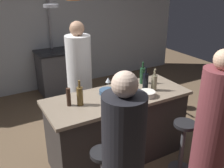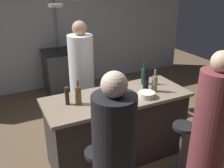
# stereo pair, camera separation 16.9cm
# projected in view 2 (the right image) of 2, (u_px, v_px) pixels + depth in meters

# --- Properties ---
(ground_plane) EXTENTS (9.00, 9.00, 0.00)m
(ground_plane) POSITION_uv_depth(u_px,v_px,m) (117.00, 156.00, 3.40)
(ground_plane) COLOR brown
(back_wall) EXTENTS (6.40, 0.16, 2.60)m
(back_wall) POSITION_uv_depth(u_px,v_px,m) (55.00, 27.00, 5.26)
(back_wall) COLOR #B2B7BC
(back_wall) RESTS_ON ground_plane
(kitchen_island) EXTENTS (1.80, 0.72, 0.90)m
(kitchen_island) POSITION_uv_depth(u_px,v_px,m) (117.00, 127.00, 3.23)
(kitchen_island) COLOR #332D2B
(kitchen_island) RESTS_ON ground_plane
(stove_range) EXTENTS (0.80, 0.64, 0.89)m
(stove_range) POSITION_uv_depth(u_px,v_px,m) (64.00, 71.00, 5.26)
(stove_range) COLOR #47474C
(stove_range) RESTS_ON ground_plane
(chef) EXTENTS (0.36, 0.36, 1.71)m
(chef) POSITION_uv_depth(u_px,v_px,m) (82.00, 83.00, 3.71)
(chef) COLOR white
(chef) RESTS_ON ground_plane
(bar_stool_right) EXTENTS (0.28, 0.28, 0.68)m
(bar_stool_right) POSITION_uv_depth(u_px,v_px,m) (181.00, 147.00, 2.96)
(bar_stool_right) COLOR #4C4C51
(bar_stool_right) RESTS_ON ground_plane
(guest_right) EXTENTS (0.35, 0.35, 1.64)m
(guest_right) POSITION_uv_depth(u_px,v_px,m) (209.00, 137.00, 2.49)
(guest_right) COLOR brown
(guest_right) RESTS_ON ground_plane
(overhead_pot_rack) EXTENTS (0.87, 1.43, 2.17)m
(overhead_pot_rack) POSITION_uv_depth(u_px,v_px,m) (67.00, 13.00, 4.38)
(overhead_pot_rack) COLOR gray
(overhead_pot_rack) RESTS_ON ground_plane
(pepper_mill) EXTENTS (0.05, 0.05, 0.21)m
(pepper_mill) POSITION_uv_depth(u_px,v_px,m) (67.00, 96.00, 2.80)
(pepper_mill) COLOR #382319
(pepper_mill) RESTS_ON kitchen_island
(wine_bottle_white) EXTENTS (0.07, 0.07, 0.29)m
(wine_bottle_white) POSITION_uv_depth(u_px,v_px,m) (155.00, 83.00, 3.14)
(wine_bottle_white) COLOR gray
(wine_bottle_white) RESTS_ON kitchen_island
(wine_bottle_green) EXTENTS (0.07, 0.07, 0.30)m
(wine_bottle_green) POSITION_uv_depth(u_px,v_px,m) (144.00, 76.00, 3.37)
(wine_bottle_green) COLOR #193D23
(wine_bottle_green) RESTS_ON kitchen_island
(wine_bottle_dark) EXTENTS (0.07, 0.07, 0.31)m
(wine_bottle_dark) POSITION_uv_depth(u_px,v_px,m) (146.00, 82.00, 3.15)
(wine_bottle_dark) COLOR black
(wine_bottle_dark) RESTS_ON kitchen_island
(wine_bottle_amber) EXTENTS (0.07, 0.07, 0.30)m
(wine_bottle_amber) POSITION_uv_depth(u_px,v_px,m) (78.00, 95.00, 2.81)
(wine_bottle_amber) COLOR brown
(wine_bottle_amber) RESTS_ON kitchen_island
(wine_glass_near_left_guest) EXTENTS (0.07, 0.07, 0.15)m
(wine_glass_near_left_guest) POSITION_uv_depth(u_px,v_px,m) (114.00, 99.00, 2.74)
(wine_glass_near_left_guest) COLOR silver
(wine_glass_near_left_guest) RESTS_ON kitchen_island
(wine_glass_near_right_guest) EXTENTS (0.07, 0.07, 0.15)m
(wine_glass_near_right_guest) POSITION_uv_depth(u_px,v_px,m) (109.00, 80.00, 3.24)
(wine_glass_near_right_guest) COLOR silver
(wine_glass_near_right_guest) RESTS_ON kitchen_island
(mixing_bowl_blue) EXTENTS (0.20, 0.20, 0.06)m
(mixing_bowl_blue) POSITION_uv_depth(u_px,v_px,m) (107.00, 92.00, 3.10)
(mixing_bowl_blue) COLOR #334C6B
(mixing_bowl_blue) RESTS_ON kitchen_island
(mixing_bowl_ceramic) EXTENTS (0.20, 0.20, 0.06)m
(mixing_bowl_ceramic) POSITION_uv_depth(u_px,v_px,m) (147.00, 95.00, 3.01)
(mixing_bowl_ceramic) COLOR silver
(mixing_bowl_ceramic) RESTS_ON kitchen_island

